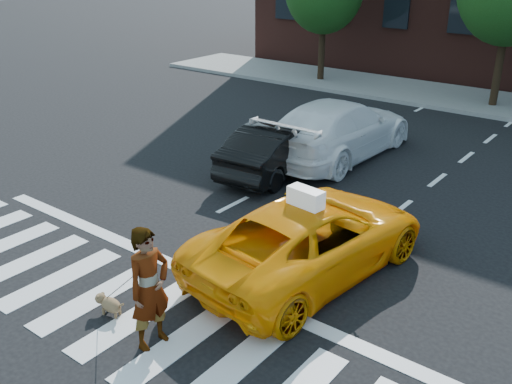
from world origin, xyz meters
TOP-DOWN VIEW (x-y plane):
  - ground at (0.00, 0.00)m, footprint 120.00×120.00m
  - crosswalk at (0.00, 0.00)m, footprint 13.00×2.40m
  - stop_line at (0.00, 1.60)m, footprint 12.00×0.30m
  - sidewalk_far at (0.00, 17.50)m, footprint 30.00×4.00m
  - taxi at (1.40, 3.00)m, footprint 2.89×5.23m
  - black_sedan at (-2.00, 6.78)m, footprint 1.77×4.20m
  - white_suv at (-1.40, 8.82)m, footprint 2.34×5.67m
  - woman at (0.69, -0.22)m, footprint 0.50×0.73m
  - dog at (-0.43, -0.15)m, footprint 0.60×0.30m
  - taxi_sign at (1.40, 2.80)m, footprint 0.68×0.36m

SIDE VIEW (x-z plane):
  - ground at x=0.00m, z-range 0.00..0.00m
  - crosswalk at x=0.00m, z-range 0.00..0.01m
  - stop_line at x=0.00m, z-range 0.00..0.01m
  - sidewalk_far at x=0.00m, z-range 0.00..0.15m
  - dog at x=-0.43m, z-range 0.03..0.37m
  - black_sedan at x=-2.00m, z-range 0.00..1.35m
  - taxi at x=1.40m, z-range 0.00..1.39m
  - white_suv at x=-1.40m, z-range 0.00..1.64m
  - woman at x=0.69m, z-range 0.00..1.93m
  - taxi_sign at x=1.40m, z-range 1.39..1.71m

